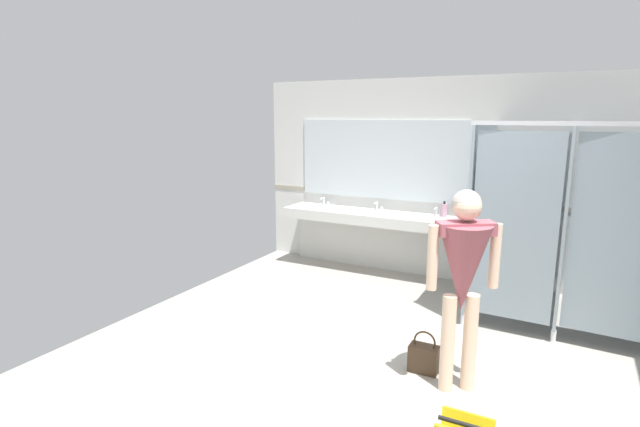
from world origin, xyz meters
The scene contains 9 objects.
ground_plane centered at (0.00, 0.00, -0.05)m, with size 5.84×6.62×0.10m, color #9E998E.
wall_back centered at (0.00, 3.07, 1.32)m, with size 5.84×0.12×2.63m, color silver.
wall_back_tile_band centered at (0.00, 3.00, 1.05)m, with size 5.84×0.01×0.06m, color #9E937F.
vanity_counter centered at (-1.17, 2.80, 0.62)m, with size 2.50×0.55×0.96m.
mirror_panel centered at (-1.17, 3.00, 1.54)m, with size 2.40×0.02×1.08m, color silver.
bathroom_stalls centered at (1.18, 2.07, 1.09)m, with size 1.78×1.48×2.09m.
person_standing centered at (0.53, 0.30, 1.01)m, with size 0.55×0.55×1.61m.
handbag centered at (0.23, 0.44, 0.13)m, with size 0.25×0.14×0.37m.
soap_dispenser centered at (-0.23, 2.88, 0.94)m, with size 0.07×0.07×0.20m.
Camera 1 is at (1.20, -3.31, 2.14)m, focal length 27.13 mm.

